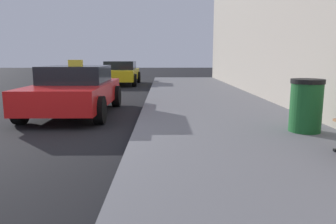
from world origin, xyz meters
TOP-DOWN VIEW (x-y plane):
  - ground_plane at (0.00, 0.00)m, footprint 80.00×80.00m
  - sidewalk at (4.00, 0.00)m, footprint 4.00×32.00m
  - trash_bin at (5.16, 0.27)m, footprint 0.59×0.59m
  - car_red at (0.22, 3.03)m, footprint 2.02×4.02m
  - car_yellow at (0.18, 12.31)m, footprint 2.01×4.04m

SIDE VIEW (x-z plane):
  - ground_plane at x=0.00m, z-range 0.00..0.00m
  - sidewalk at x=4.00m, z-range 0.00..0.15m
  - trash_bin at x=5.16m, z-range 0.15..1.12m
  - car_yellow at x=0.18m, z-range 0.01..1.28m
  - car_red at x=0.22m, z-range -0.07..1.36m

